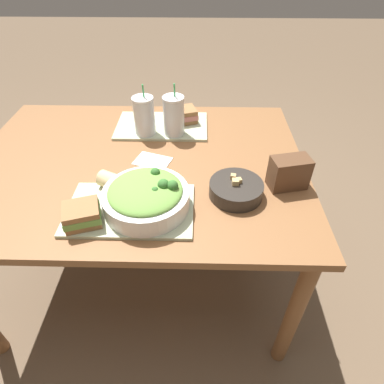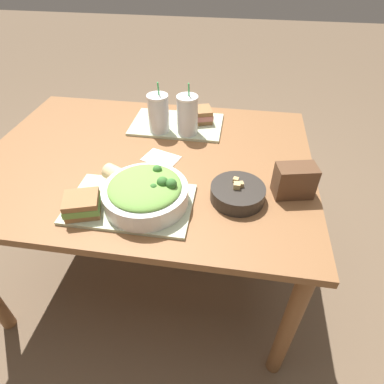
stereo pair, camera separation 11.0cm
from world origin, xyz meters
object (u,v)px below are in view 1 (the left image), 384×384
Objects in this scene: sandwich_far at (184,115)px; napkin_folded at (152,161)px; soup_bowl at (236,189)px; drink_cup_red at (174,117)px; chip_bag at (289,173)px; salad_bowl at (146,196)px; drink_cup_dark at (144,117)px; baguette_near at (117,183)px; sandwich_near at (82,215)px.

sandwich_far is 0.82× the size of napkin_folded.
drink_cup_red is (-0.25, 0.41, 0.06)m from soup_bowl.
chip_bag reaches higher than sandwich_far.
drink_cup_red is at bearing 82.97° from salad_bowl.
drink_cup_dark is 0.98× the size of drink_cup_red.
salad_bowl is at bearing -177.35° from chip_bag.
drink_cup_red reaches higher than baguette_near.
drink_cup_dark reaches higher than sandwich_near.
sandwich_near is 1.02× the size of sandwich_far.
chip_bag is at bearing -31.71° from drink_cup_dark.
sandwich_far is at bearing 70.41° from napkin_folded.
drink_cup_red is at bearing 69.84° from napkin_folded.
napkin_folded is (-0.02, 0.28, -0.06)m from salad_bowl.
soup_bowl is 0.38m from napkin_folded.
chip_bag reaches higher than napkin_folded.
sandwich_far reaches higher than baguette_near.
drink_cup_red reaches higher than drink_cup_dark.
chip_bag is at bearing -58.83° from baguette_near.
sandwich_far is 0.21m from drink_cup_dark.
chip_bag is (0.62, 0.05, 0.02)m from baguette_near.
drink_cup_dark reaches higher than chip_bag.
soup_bowl is 0.82× the size of drink_cup_red.
baguette_near is 0.57m from sandwich_far.
drink_cup_dark is (0.05, 0.40, 0.05)m from baguette_near.
sandwich_far is at bearing 117.46° from chip_bag.
sandwich_far is (0.30, 0.69, -0.00)m from sandwich_near.
baguette_near is (-0.42, 0.01, 0.01)m from soup_bowl.
drink_cup_red is at bearing 47.88° from sandwich_near.
drink_cup_red is 0.56m from chip_bag.
baguette_near reaches higher than napkin_folded.
salad_bowl is 0.49m from drink_cup_red.
soup_bowl is 0.48m from drink_cup_red.
napkin_folded is (-0.12, -0.33, -0.04)m from sandwich_far.
chip_bag is (0.44, -0.35, -0.03)m from drink_cup_red.
salad_bowl is 0.62m from sandwich_far.
napkin_folded is at bearing -110.16° from drink_cup_red.
baguette_near is at bearing -117.55° from napkin_folded.
drink_cup_dark is at bearing 19.70° from baguette_near.
drink_cup_dark is 0.23m from napkin_folded.
drink_cup_dark reaches higher than napkin_folded.
drink_cup_red is (0.13, -0.00, 0.00)m from drink_cup_dark.
salad_bowl is at bearing -165.47° from soup_bowl.
sandwich_far reaches higher than napkin_folded.
sandwich_far is 0.35m from napkin_folded.
sandwich_near is at bearing -116.51° from napkin_folded.
napkin_folded is (0.10, 0.19, -0.04)m from baguette_near.
drink_cup_dark reaches higher than salad_bowl.
salad_bowl is at bearing -86.57° from napkin_folded.
chip_bag is at bearing -0.59° from sandwich_near.
salad_bowl is 1.26× the size of drink_cup_dark.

